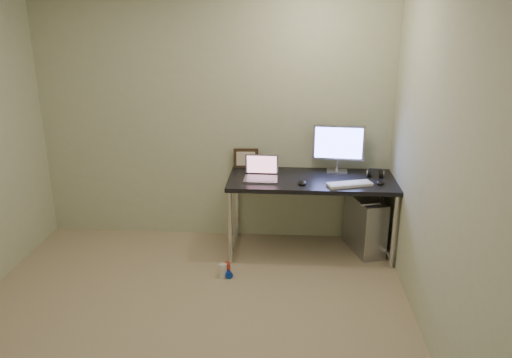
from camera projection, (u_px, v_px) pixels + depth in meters
name	position (u px, v px, depth m)	size (l,w,h in m)	color
floor	(182.00, 333.00, 3.66)	(3.50, 3.50, 0.00)	tan
wall_back	(213.00, 117.00, 4.91)	(3.50, 0.02, 2.50)	beige
wall_right	(447.00, 177.00, 3.14)	(0.02, 3.50, 2.50)	beige
desk	(311.00, 186.00, 4.71)	(1.56, 0.68, 0.75)	black
tower_computer	(365.00, 224.00, 4.86)	(0.37, 0.57, 0.58)	#ACABB0
cable_a	(357.00, 203.00, 5.04)	(0.01, 0.01, 0.70)	black
cable_b	(367.00, 206.00, 5.02)	(0.01, 0.01, 0.72)	black
can_red	(227.00, 269.00, 4.44)	(0.07, 0.07, 0.12)	#B23421
can_white	(223.00, 271.00, 4.41)	(0.07, 0.07, 0.13)	silver
can_blue	(228.00, 273.00, 4.44)	(0.06, 0.06, 0.11)	#0A2EA6
laptop	(261.00, 173.00, 4.67)	(0.31, 0.26, 0.22)	silver
monitor	(338.00, 145.00, 4.79)	(0.50, 0.16, 0.46)	silver
keyboard	(350.00, 184.00, 4.49)	(0.40, 0.13, 0.02)	white
mouse_right	(380.00, 182.00, 4.53)	(0.07, 0.12, 0.04)	black
mouse_left	(302.00, 182.00, 4.53)	(0.08, 0.12, 0.04)	black
headphones	(375.00, 174.00, 4.73)	(0.16, 0.09, 0.10)	black
picture_frame	(246.00, 158.00, 4.97)	(0.25, 0.03, 0.20)	black
webcam	(270.00, 161.00, 4.93)	(0.04, 0.04, 0.12)	silver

